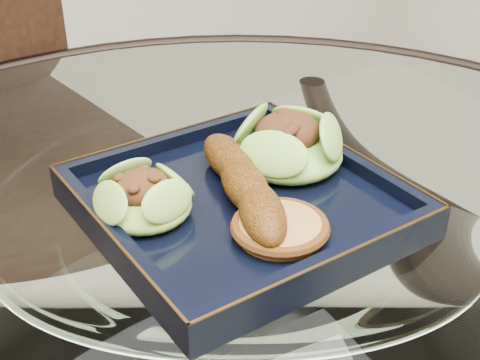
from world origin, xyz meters
TOP-DOWN VIEW (x-y plane):
  - navy_plate at (0.02, 0.04)m, footprint 0.29×0.29m
  - lettuce_wrap_left at (-0.07, 0.05)m, footprint 0.10×0.10m
  - lettuce_wrap_right at (0.10, 0.07)m, footprint 0.14×0.14m
  - roasted_plantain at (0.02, 0.03)m, footprint 0.08×0.19m
  - crumb_patty at (0.02, -0.03)m, footprint 0.09×0.09m

SIDE VIEW (x-z plane):
  - navy_plate at x=0.02m, z-range 0.76..0.78m
  - crumb_patty at x=0.02m, z-range 0.78..0.80m
  - lettuce_wrap_left at x=-0.07m, z-range 0.78..0.81m
  - roasted_plantain at x=0.02m, z-range 0.78..0.82m
  - lettuce_wrap_right at x=0.10m, z-range 0.78..0.82m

